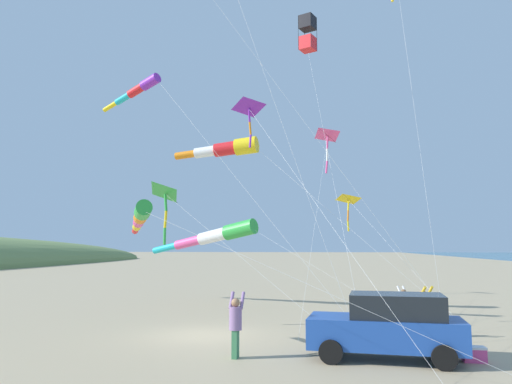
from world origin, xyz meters
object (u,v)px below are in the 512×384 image
kite_box_yellow_midlevel (308,33)px  kite_delta_black_fish_shape (250,109)px  person_child_green_jacket (404,302)px  person_child_grey_jacket (236,322)px  kite_windsock_long_streamer_left (227,149)px  kite_windsock_white_trailing (141,217)px  kite_windsock_striped_overhead (216,236)px  kite_windsock_orange_high_right (138,90)px  kite_delta_checkered_midright (166,193)px  kite_delta_purple_drifting (349,200)px  cooler_box (474,354)px  kite_delta_teal_far_right (328,136)px  parked_car (388,325)px  person_adult_flyer (423,309)px

kite_box_yellow_midlevel → kite_delta_black_fish_shape: size_ratio=1.78×
person_child_green_jacket → person_child_grey_jacket: (-5.78, -7.91, 0.20)m
kite_windsock_long_streamer_left → person_child_grey_jacket: bearing=-75.9°
kite_windsock_white_trailing → kite_windsock_striped_overhead: 13.25m
kite_windsock_orange_high_right → kite_windsock_white_trailing: kite_windsock_orange_high_right is taller
person_child_green_jacket → kite_delta_checkered_midright: 11.15m
kite_delta_purple_drifting → kite_windsock_white_trailing: bearing=-109.2°
kite_windsock_long_streamer_left → kite_delta_purple_drifting: size_ratio=1.19×
kite_delta_black_fish_shape → kite_windsock_white_trailing: bearing=-114.8°
kite_windsock_orange_high_right → kite_windsock_striped_overhead: kite_windsock_orange_high_right is taller
cooler_box → kite_delta_teal_far_right: (-4.01, 9.11, 8.47)m
kite_windsock_orange_high_right → kite_delta_black_fish_shape: kite_windsock_orange_high_right is taller
kite_windsock_long_streamer_left → kite_delta_checkered_midright: size_ratio=1.64×
kite_delta_teal_far_right → parked_car: bearing=-79.5°
person_adult_flyer → parked_car: bearing=-113.6°
kite_windsock_white_trailing → person_child_grey_jacket: bearing=2.4°
cooler_box → kite_windsock_long_streamer_left: (-9.21, 9.45, 8.06)m
kite_box_yellow_midlevel → kite_windsock_striped_overhead: size_ratio=1.15×
kite_delta_teal_far_right → kite_delta_black_fish_shape: (-3.15, -4.58, 0.21)m
person_child_grey_jacket → kite_windsock_striped_overhead: kite_windsock_striped_overhead is taller
kite_windsock_striped_overhead → kite_delta_purple_drifting: 10.40m
kite_windsock_long_streamer_left → kite_windsock_striped_overhead: 5.52m
person_adult_flyer → kite_delta_teal_far_right: bearing=120.8°
kite_delta_teal_far_right → kite_delta_black_fish_shape: kite_delta_black_fish_shape is taller
person_adult_flyer → person_child_grey_jacket: bearing=-144.9°
kite_delta_purple_drifting → kite_delta_teal_far_right: bearing=-97.3°
person_child_green_jacket → person_child_grey_jacket: 9.80m
kite_windsock_white_trailing → kite_delta_purple_drifting: bearing=70.8°
cooler_box → kite_windsock_striped_overhead: size_ratio=0.04×
person_child_green_jacket → kite_delta_purple_drifting: size_ratio=0.13×
kite_delta_purple_drifting → kite_windsock_striped_overhead: bearing=-140.4°
cooler_box → parked_car: bearing=-177.3°
kite_delta_teal_far_right → kite_windsock_white_trailing: (-5.59, -9.86, -4.59)m
kite_delta_teal_far_right → kite_delta_black_fish_shape: size_ratio=0.98×
kite_windsock_orange_high_right → kite_delta_black_fish_shape: bearing=-7.9°
kite_delta_black_fish_shape → kite_windsock_striped_overhead: kite_delta_black_fish_shape is taller
kite_windsock_long_streamer_left → kite_delta_purple_drifting: 11.58m
parked_car → kite_delta_teal_far_right: (-1.70, 9.22, 7.73)m
kite_windsock_long_streamer_left → kite_windsock_striped_overhead: bearing=113.7°
parked_car → kite_windsock_orange_high_right: (-10.09, 5.37, 9.27)m
person_child_green_jacket → cooler_box: bearing=-83.1°
cooler_box → kite_delta_checkered_midright: bearing=158.6°
kite_box_yellow_midlevel → kite_windsock_long_streamer_left: bearing=-147.0°
person_adult_flyer → person_child_green_jacket: size_ratio=1.21×
parked_car → kite_windsock_striped_overhead: 15.31m
kite_delta_teal_far_right → kite_windsock_orange_high_right: bearing=-155.3°
kite_delta_checkered_midright → kite_box_yellow_midlevel: bearing=55.7°
kite_windsock_white_trailing → person_child_green_jacket: bearing=42.6°
kite_windsock_striped_overhead → kite_delta_purple_drifting: kite_delta_purple_drifting is taller
kite_delta_teal_far_right → kite_delta_black_fish_shape: bearing=-124.5°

